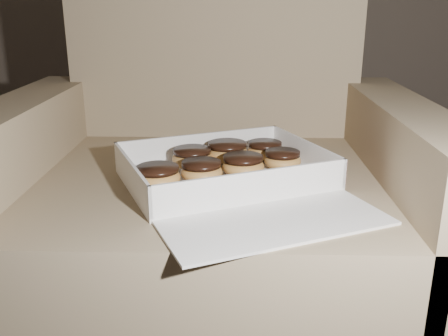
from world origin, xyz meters
TOP-DOWN VIEW (x-y plane):
  - armchair at (-0.52, 0.99)m, footprint 0.95×0.80m
  - bakery_box at (-0.47, 0.84)m, footprint 0.53×0.57m
  - donut_a at (-0.36, 0.93)m, footprint 0.08×0.08m
  - donut_b at (-0.45, 0.88)m, footprint 0.09×0.09m
  - donut_c at (-0.56, 0.93)m, footprint 0.09×0.09m
  - donut_d at (-0.40, 1.00)m, footprint 0.08×0.08m
  - donut_e at (-0.61, 0.81)m, footprint 0.09×0.09m
  - donut_f at (-0.48, 0.97)m, footprint 0.09×0.09m
  - donut_g at (-0.53, 0.85)m, footprint 0.08×0.08m
  - crumb_a at (-0.40, 0.79)m, footprint 0.01×0.01m
  - crumb_b at (-0.33, 0.85)m, footprint 0.01×0.01m
  - crumb_c at (-0.41, 0.79)m, footprint 0.01×0.01m
  - crumb_d at (-0.60, 0.78)m, footprint 0.01×0.01m

SIDE VIEW (x-z plane):
  - armchair at x=-0.52m, z-range -0.18..0.80m
  - crumb_a at x=-0.40m, z-range 0.45..0.45m
  - crumb_b at x=-0.33m, z-range 0.45..0.45m
  - crumb_c at x=-0.41m, z-range 0.45..0.45m
  - crumb_d at x=-0.60m, z-range 0.45..0.45m
  - bakery_box at x=-0.47m, z-range 0.42..0.49m
  - donut_a at x=-0.36m, z-range 0.45..0.49m
  - donut_d at x=-0.40m, z-range 0.45..0.49m
  - donut_g at x=-0.53m, z-range 0.45..0.49m
  - donut_b at x=-0.45m, z-range 0.45..0.49m
  - donut_c at x=-0.56m, z-range 0.45..0.49m
  - donut_e at x=-0.61m, z-range 0.45..0.49m
  - donut_f at x=-0.48m, z-range 0.45..0.50m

